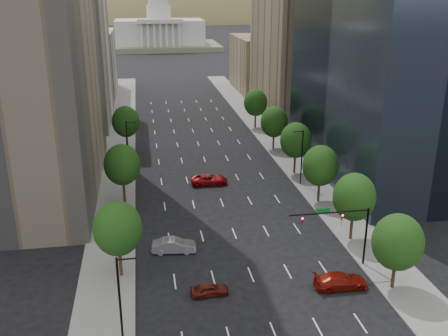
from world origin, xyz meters
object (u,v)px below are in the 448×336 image
car_red_far (209,179)px  car_maroon (210,289)px  traffic_signal (346,225)px  capitol (159,32)px  car_silver (174,246)px  car_red_near (341,281)px

car_red_far → car_maroon: bearing=172.9°
traffic_signal → capitol: capitol is taller
traffic_signal → car_silver: traffic_signal is taller
car_maroon → car_silver: 10.00m
car_red_near → car_maroon: size_ratio=1.44×
car_silver → car_red_near: bearing=-116.4°
capitol → car_maroon: size_ratio=15.37×
car_red_far → car_red_near: bearing=-162.6°
traffic_signal → car_red_near: size_ratio=1.62×
capitol → traffic_signal: bearing=-87.3°
capitol → car_red_far: (-0.83, -192.15, -7.77)m
car_red_near → car_maroon: bearing=87.9°
traffic_signal → capitol: (-10.53, 219.71, 3.40)m
traffic_signal → car_maroon: 16.47m
car_maroon → car_red_far: 30.98m
car_red_near → car_silver: bearing=59.4°
car_maroon → traffic_signal: bearing=-82.6°
traffic_signal → car_red_near: 6.20m
traffic_signal → capitol: size_ratio=0.15×
car_maroon → car_silver: car_silver is taller
traffic_signal → car_red_far: bearing=112.4°
car_red_far → car_silver: bearing=162.1°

